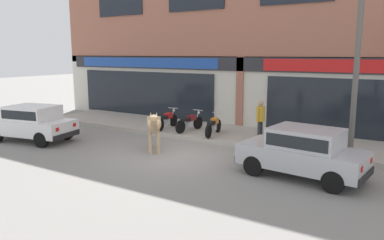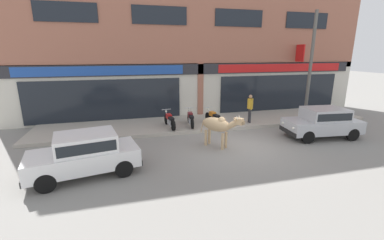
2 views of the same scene
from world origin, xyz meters
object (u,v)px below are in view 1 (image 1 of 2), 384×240
at_px(car_0, 32,121).
at_px(pedestrian, 260,117).
at_px(cow, 154,124).
at_px(utility_pole, 357,64).
at_px(car_1, 303,150).
at_px(motorcycle_0, 167,120).
at_px(motorcycle_2, 213,126).
at_px(motorcycle_1, 190,122).

distance_m(car_0, pedestrian, 9.20).
bearing_deg(cow, utility_pole, 20.49).
height_order(cow, car_1, cow).
relative_size(motorcycle_0, motorcycle_2, 1.01).
distance_m(motorcycle_0, motorcycle_1, 1.17).
xyz_separation_m(car_1, motorcycle_1, (-5.85, 3.11, -0.26)).
bearing_deg(motorcycle_2, utility_pole, -5.93).
height_order(car_1, motorcycle_0, car_1).
bearing_deg(motorcycle_2, pedestrian, -3.51).
relative_size(cow, motorcycle_2, 1.01).
bearing_deg(car_1, motorcycle_1, 151.95).
bearing_deg(motorcycle_0, car_0, -130.08).
distance_m(cow, motorcycle_2, 3.08).
distance_m(pedestrian, utility_pole, 3.95).
bearing_deg(car_1, utility_pole, 69.54).
height_order(motorcycle_0, motorcycle_1, same).
xyz_separation_m(car_0, motorcycle_0, (3.65, 4.33, -0.26)).
distance_m(cow, car_1, 5.42).
bearing_deg(pedestrian, motorcycle_1, 175.31).
xyz_separation_m(car_0, utility_pole, (11.56, 3.69, 2.39)).
distance_m(motorcycle_0, pedestrian, 4.61).
relative_size(motorcycle_1, pedestrian, 1.13).
distance_m(motorcycle_2, pedestrian, 2.20).
bearing_deg(cow, motorcycle_2, 73.82).
bearing_deg(motorcycle_0, utility_pole, -4.63).
bearing_deg(utility_pole, pedestrian, 172.54).
bearing_deg(car_1, motorcycle_2, 146.98).
bearing_deg(car_0, pedestrian, 26.69).
height_order(cow, motorcycle_0, cow).
bearing_deg(pedestrian, utility_pole, -7.46).
xyz_separation_m(cow, car_1, (5.41, -0.04, -0.19)).
height_order(cow, car_0, cow).
distance_m(motorcycle_0, motorcycle_2, 2.45).
height_order(motorcycle_1, pedestrian, pedestrian).
bearing_deg(cow, car_0, -165.72).
relative_size(car_1, motorcycle_0, 2.06).
bearing_deg(motorcycle_0, motorcycle_2, -1.71).
distance_m(car_0, motorcycle_2, 7.44).
height_order(car_0, utility_pole, utility_pole).
bearing_deg(car_0, motorcycle_2, 34.94).
xyz_separation_m(motorcycle_0, motorcycle_2, (2.45, -0.07, 0.00)).
height_order(motorcycle_0, pedestrian, pedestrian).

